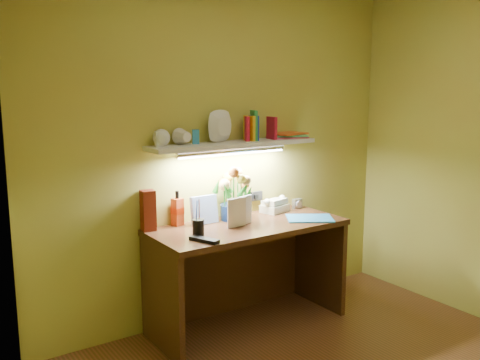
% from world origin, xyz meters
% --- Properties ---
extents(desk, '(1.40, 0.60, 0.75)m').
position_xyz_m(desk, '(0.00, 1.20, 0.38)').
color(desk, '#35200E').
rests_on(desk, ground).
extents(flower_bouquet, '(0.30, 0.30, 0.38)m').
position_xyz_m(flower_bouquet, '(0.00, 1.37, 0.94)').
color(flower_bouquet, '#0C1C3D').
rests_on(flower_bouquet, desk).
extents(telephone, '(0.23, 0.19, 0.12)m').
position_xyz_m(telephone, '(0.38, 1.39, 0.81)').
color(telephone, '#F6F4CC').
rests_on(telephone, desk).
extents(desk_clock, '(0.08, 0.04, 0.08)m').
position_xyz_m(desk_clock, '(0.60, 1.38, 0.79)').
color(desk_clock, '#A9A9AD').
rests_on(desk_clock, desk).
extents(whisky_bottle, '(0.08, 0.08, 0.24)m').
position_xyz_m(whisky_bottle, '(-0.42, 1.45, 0.87)').
color(whisky_bottle, '#A93811').
rests_on(whisky_bottle, desk).
extents(whisky_box, '(0.10, 0.10, 0.27)m').
position_xyz_m(whisky_box, '(-0.65, 1.45, 0.89)').
color(whisky_box, '#5F1D0D').
rests_on(whisky_box, desk).
extents(pen_cup, '(0.09, 0.09, 0.18)m').
position_xyz_m(pen_cup, '(-0.43, 1.15, 0.84)').
color(pen_cup, black).
rests_on(pen_cup, desk).
extents(art_card, '(0.20, 0.05, 0.20)m').
position_xyz_m(art_card, '(-0.25, 1.39, 0.85)').
color(art_card, silver).
rests_on(art_card, desk).
extents(tv_remote, '(0.13, 0.21, 0.02)m').
position_xyz_m(tv_remote, '(-0.47, 1.01, 0.76)').
color(tv_remote, black).
rests_on(tv_remote, desk).
extents(blue_folder, '(0.41, 0.38, 0.01)m').
position_xyz_m(blue_folder, '(0.46, 1.07, 0.75)').
color(blue_folder, '#2C89CB').
rests_on(blue_folder, desk).
extents(desk_book_a, '(0.15, 0.02, 0.20)m').
position_xyz_m(desk_book_a, '(-0.18, 1.18, 0.85)').
color(desk_book_a, silver).
rests_on(desk_book_a, desk).
extents(desk_book_b, '(0.15, 0.06, 0.21)m').
position_xyz_m(desk_book_b, '(-0.09, 1.19, 0.85)').
color(desk_book_b, silver).
rests_on(desk_book_b, desk).
extents(wall_shelf, '(1.32, 0.31, 0.25)m').
position_xyz_m(wall_shelf, '(-0.00, 1.38, 1.33)').
color(wall_shelf, silver).
rests_on(wall_shelf, ground).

